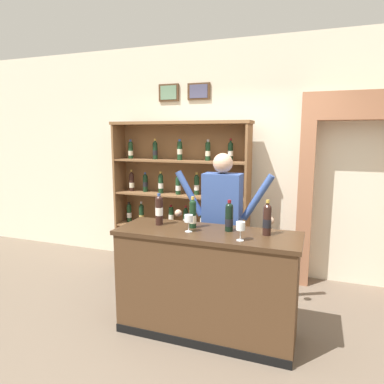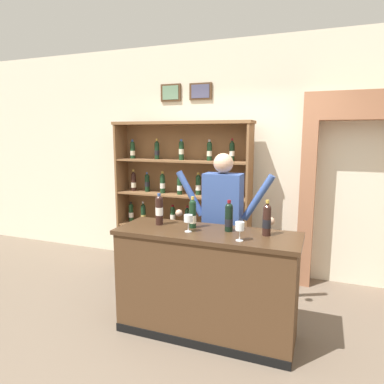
{
  "view_description": "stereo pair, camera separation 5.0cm",
  "coord_description": "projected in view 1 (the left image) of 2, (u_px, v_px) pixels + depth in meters",
  "views": [
    {
      "loc": [
        1.01,
        -2.91,
        1.89
      ],
      "look_at": [
        -0.1,
        0.13,
        1.34
      ],
      "focal_mm": 32.24,
      "sensor_mm": 36.0,
      "label": 1
    },
    {
      "loc": [
        1.06,
        -2.89,
        1.89
      ],
      "look_at": [
        -0.1,
        0.13,
        1.34
      ],
      "focal_mm": 32.24,
      "sensor_mm": 36.0,
      "label": 2
    }
  ],
  "objects": [
    {
      "name": "tasting_counter",
      "position": [
        206.0,
        283.0,
        3.23
      ],
      "size": [
        1.69,
        0.58,
        1.01
      ],
      "color": "#4C331E",
      "rests_on": "ground"
    },
    {
      "name": "tasting_bottle_grappa",
      "position": [
        267.0,
        219.0,
        3.01
      ],
      "size": [
        0.07,
        0.07,
        0.32
      ],
      "color": "black",
      "rests_on": "tasting_counter"
    },
    {
      "name": "archway_doorway",
      "position": [
        360.0,
        180.0,
        4.14
      ],
      "size": [
        1.4,
        0.45,
        2.37
      ],
      "color": "#9E6647",
      "rests_on": "ground"
    },
    {
      "name": "tasting_bottle_rosso",
      "position": [
        229.0,
        217.0,
        3.14
      ],
      "size": [
        0.07,
        0.07,
        0.29
      ],
      "color": "black",
      "rests_on": "tasting_counter"
    },
    {
      "name": "tasting_bottle_vin_santo",
      "position": [
        159.0,
        209.0,
        3.36
      ],
      "size": [
        0.07,
        0.07,
        0.31
      ],
      "color": "black",
      "rests_on": "tasting_counter"
    },
    {
      "name": "wine_glass_left",
      "position": [
        189.0,
        219.0,
        3.12
      ],
      "size": [
        0.08,
        0.08,
        0.16
      ],
      "color": "silver",
      "rests_on": "tasting_counter"
    },
    {
      "name": "ground_plane",
      "position": [
        197.0,
        331.0,
        3.35
      ],
      "size": [
        14.0,
        14.0,
        0.02
      ],
      "primitive_type": "cube",
      "color": "#6B5B4C"
    },
    {
      "name": "back_wall",
      "position": [
        240.0,
        158.0,
        4.74
      ],
      "size": [
        12.0,
        0.19,
        3.11
      ],
      "color": "beige",
      "rests_on": "ground"
    },
    {
      "name": "shopkeeper",
      "position": [
        222.0,
        215.0,
        3.65
      ],
      "size": [
        1.09,
        0.22,
        1.69
      ],
      "color": "#2D3347",
      "rests_on": "ground"
    },
    {
      "name": "wine_glass_center",
      "position": [
        241.0,
        227.0,
        2.86
      ],
      "size": [
        0.08,
        0.08,
        0.16
      ],
      "color": "silver",
      "rests_on": "tasting_counter"
    },
    {
      "name": "wine_shelf",
      "position": [
        181.0,
        193.0,
        4.75
      ],
      "size": [
        1.94,
        0.35,
        2.05
      ],
      "color": "brown",
      "rests_on": "ground"
    },
    {
      "name": "tasting_bottle_super_tuscan",
      "position": [
        193.0,
        214.0,
        3.25
      ],
      "size": [
        0.07,
        0.07,
        0.3
      ],
      "color": "black",
      "rests_on": "tasting_counter"
    }
  ]
}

